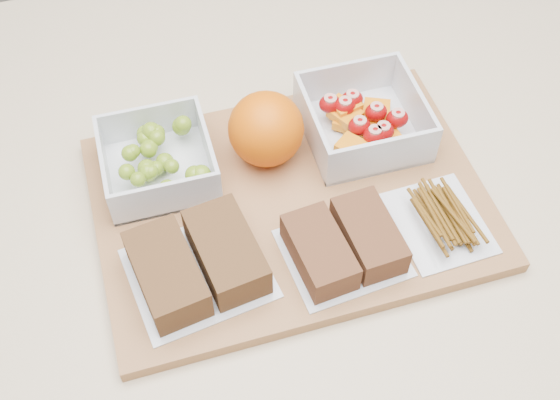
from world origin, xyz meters
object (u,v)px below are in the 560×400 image
at_px(fruit_container, 363,121).
at_px(orange, 266,129).
at_px(pretzel_bag, 441,217).
at_px(sandwich_bag_center, 344,244).
at_px(sandwich_bag_left, 197,263).
at_px(cutting_board, 290,202).
at_px(grape_container, 159,160).

distance_m(fruit_container, orange, 0.12).
distance_m(fruit_container, pretzel_bag, 0.15).
bearing_deg(pretzel_bag, sandwich_bag_center, -175.82).
height_order(orange, sandwich_bag_center, orange).
distance_m(fruit_container, sandwich_bag_center, 0.17).
bearing_deg(sandwich_bag_left, cutting_board, 29.91).
bearing_deg(grape_container, orange, -3.14).
relative_size(grape_container, sandwich_bag_left, 0.78).
height_order(fruit_container, pretzel_bag, fruit_container).
distance_m(cutting_board, sandwich_bag_left, 0.14).
bearing_deg(fruit_container, cutting_board, -147.31).
bearing_deg(sandwich_bag_left, sandwich_bag_center, -6.46).
relative_size(fruit_container, pretzel_bag, 1.13).
relative_size(fruit_container, orange, 1.54).
distance_m(cutting_board, fruit_container, 0.13).
bearing_deg(fruit_container, sandwich_bag_center, -116.07).
height_order(cutting_board, orange, orange).
distance_m(cutting_board, grape_container, 0.15).
relative_size(cutting_board, sandwich_bag_center, 3.29).
xyz_separation_m(orange, sandwich_bag_left, (-0.11, -0.13, -0.02)).
distance_m(grape_container, sandwich_bag_left, 0.14).
xyz_separation_m(fruit_container, orange, (-0.11, -0.00, 0.02)).
relative_size(cutting_board, fruit_container, 3.24).
height_order(cutting_board, fruit_container, fruit_container).
xyz_separation_m(grape_container, pretzel_bag, (0.27, -0.15, -0.01)).
bearing_deg(grape_container, cutting_board, -30.07).
relative_size(fruit_container, sandwich_bag_left, 0.86).
bearing_deg(pretzel_bag, fruit_container, 104.16).
relative_size(sandwich_bag_left, sandwich_bag_center, 1.18).
bearing_deg(fruit_container, grape_container, 178.44).
xyz_separation_m(grape_container, fruit_container, (0.23, -0.01, -0.00)).
xyz_separation_m(grape_container, sandwich_bag_left, (0.01, -0.14, -0.00)).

